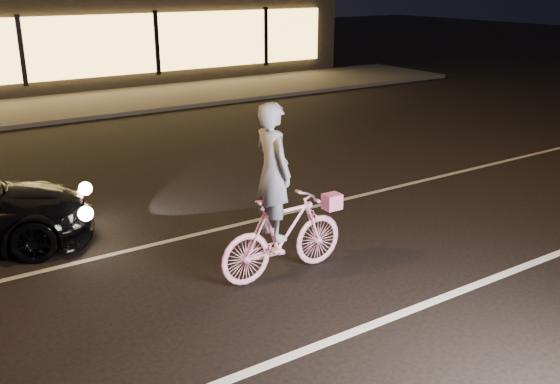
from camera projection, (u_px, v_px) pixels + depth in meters
ground at (289, 278)px, 8.22m from camera, size 90.00×90.00×0.00m
lane_stripe_near at (363, 328)px, 7.03m from camera, size 60.00×0.12×0.01m
lane_stripe_far at (217, 229)px, 9.79m from camera, size 60.00×0.10×0.01m
sidewalk at (42, 109)px, 18.45m from camera, size 30.00×4.00×0.12m
cyclist at (280, 217)px, 8.04m from camera, size 1.86×0.64×2.34m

